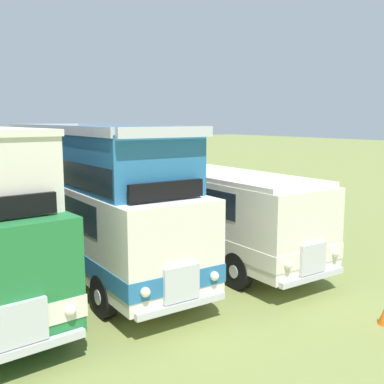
{
  "coord_description": "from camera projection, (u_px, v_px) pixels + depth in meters",
  "views": [
    {
      "loc": [
        4.08,
        -13.05,
        4.67
      ],
      "look_at": [
        13.02,
        -0.44,
        2.22
      ],
      "focal_mm": 42.84,
      "sensor_mm": 36.0,
      "label": 1
    }
  ],
  "objects": [
    {
      "name": "bus_seventh_in_row",
      "position": [
        91.0,
        196.0,
        14.08
      ],
      "size": [
        2.79,
        10.18,
        4.52
      ],
      "color": "silver",
      "rests_on": "ground"
    },
    {
      "name": "bus_eighth_in_row",
      "position": [
        198.0,
        203.0,
        16.1
      ],
      "size": [
        2.82,
        10.56,
        2.99
      ],
      "color": "silver",
      "rests_on": "ground"
    }
  ]
}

